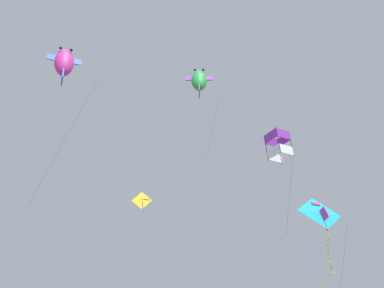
% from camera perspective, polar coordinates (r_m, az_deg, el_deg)
% --- Properties ---
extents(kite_diamond_near_left, '(0.84, 1.50, 1.65)m').
position_cam_1_polar(kite_diamond_near_left, '(32.88, -6.78, -7.59)').
color(kite_diamond_near_left, yellow).
extents(kite_delta_far_centre, '(1.34, 2.12, 5.47)m').
position_cam_1_polar(kite_delta_far_centre, '(21.89, 16.97, -9.00)').
color(kite_delta_far_centre, '#1EB2C6').
extents(kite_fish_mid_left, '(2.45, 1.59, 5.97)m').
position_cam_1_polar(kite_fish_mid_left, '(23.52, 0.97, 8.55)').
color(kite_fish_mid_left, green).
extents(kite_box_highest, '(1.11, 0.96, 4.85)m').
position_cam_1_polar(kite_box_highest, '(19.51, 11.62, -0.25)').
color(kite_box_highest, purple).
extents(kite_fish_upper_right, '(2.92, 2.50, 9.29)m').
position_cam_1_polar(kite_fish_upper_right, '(23.72, -16.86, 10.47)').
color(kite_fish_upper_right, '#DB2D93').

